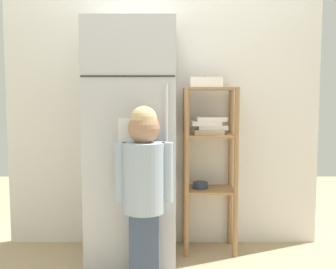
{
  "coord_description": "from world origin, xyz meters",
  "views": [
    {
      "loc": [
        0.04,
        -2.76,
        1.14
      ],
      "look_at": [
        0.04,
        0.02,
        0.89
      ],
      "focal_mm": 42.16,
      "sensor_mm": 36.0,
      "label": 1
    }
  ],
  "objects_px": {
    "refrigerator": "(133,143)",
    "fruit_bin": "(206,83)",
    "child_standing": "(144,177)",
    "pantry_shelf_unit": "(210,149)"
  },
  "relations": [
    {
      "from": "child_standing",
      "to": "pantry_shelf_unit",
      "type": "relative_size",
      "value": 0.9
    },
    {
      "from": "refrigerator",
      "to": "child_standing",
      "type": "bearing_deg",
      "value": -75.13
    },
    {
      "from": "child_standing",
      "to": "fruit_bin",
      "type": "bearing_deg",
      "value": 52.57
    },
    {
      "from": "refrigerator",
      "to": "fruit_bin",
      "type": "height_order",
      "value": "refrigerator"
    },
    {
      "from": "pantry_shelf_unit",
      "to": "fruit_bin",
      "type": "height_order",
      "value": "fruit_bin"
    },
    {
      "from": "child_standing",
      "to": "pantry_shelf_unit",
      "type": "distance_m",
      "value": 0.71
    },
    {
      "from": "child_standing",
      "to": "refrigerator",
      "type": "bearing_deg",
      "value": 104.87
    },
    {
      "from": "pantry_shelf_unit",
      "to": "fruit_bin",
      "type": "bearing_deg",
      "value": 145.25
    },
    {
      "from": "refrigerator",
      "to": "child_standing",
      "type": "height_order",
      "value": "refrigerator"
    },
    {
      "from": "refrigerator",
      "to": "fruit_bin",
      "type": "xyz_separation_m",
      "value": [
        0.53,
        0.16,
        0.43
      ]
    }
  ]
}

